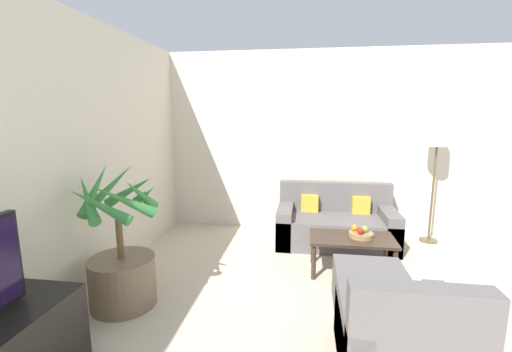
% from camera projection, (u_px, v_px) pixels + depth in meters
% --- Properties ---
extents(wall_back, '(7.65, 0.06, 2.70)m').
position_uv_depth(wall_back, '(370.00, 143.00, 5.03)').
color(wall_back, beige).
rests_on(wall_back, ground_plane).
extents(potted_palm, '(0.80, 0.80, 1.33)m').
position_uv_depth(potted_palm, '(122.00, 263.00, 3.15)').
color(potted_palm, brown).
rests_on(potted_palm, ground_plane).
extents(sofa_loveseat, '(1.58, 0.83, 0.81)m').
position_uv_depth(sofa_loveseat, '(335.00, 224.00, 4.72)').
color(sofa_loveseat, '#605B5B').
rests_on(sofa_loveseat, ground_plane).
extents(floor_lamp, '(0.27, 0.27, 1.61)m').
position_uv_depth(floor_lamp, '(437.00, 147.00, 4.60)').
color(floor_lamp, brown).
rests_on(floor_lamp, ground_plane).
extents(coffee_table, '(0.93, 0.51, 0.42)m').
position_uv_depth(coffee_table, '(352.00, 242.00, 3.80)').
color(coffee_table, '#38281E').
rests_on(coffee_table, ground_plane).
extents(fruit_bowl, '(0.27, 0.27, 0.05)m').
position_uv_depth(fruit_bowl, '(361.00, 235.00, 3.80)').
color(fruit_bowl, '#997A4C').
rests_on(fruit_bowl, coffee_table).
extents(apple_red, '(0.07, 0.07, 0.07)m').
position_uv_depth(apple_red, '(360.00, 231.00, 3.73)').
color(apple_red, red).
rests_on(apple_red, fruit_bowl).
extents(apple_green, '(0.08, 0.08, 0.08)m').
position_uv_depth(apple_green, '(365.00, 229.00, 3.80)').
color(apple_green, olive).
rests_on(apple_green, fruit_bowl).
extents(orange_fruit, '(0.07, 0.07, 0.07)m').
position_uv_depth(orange_fruit, '(354.00, 228.00, 3.85)').
color(orange_fruit, orange).
rests_on(orange_fruit, fruit_bowl).
extents(armchair, '(0.82, 0.83, 0.80)m').
position_uv_depth(armchair, '(402.00, 340.00, 2.31)').
color(armchair, '#605B5B').
rests_on(armchair, ground_plane).
extents(ottoman, '(0.62, 0.55, 0.40)m').
position_uv_depth(ottoman, '(369.00, 289.00, 3.11)').
color(ottoman, '#605B5B').
rests_on(ottoman, ground_plane).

